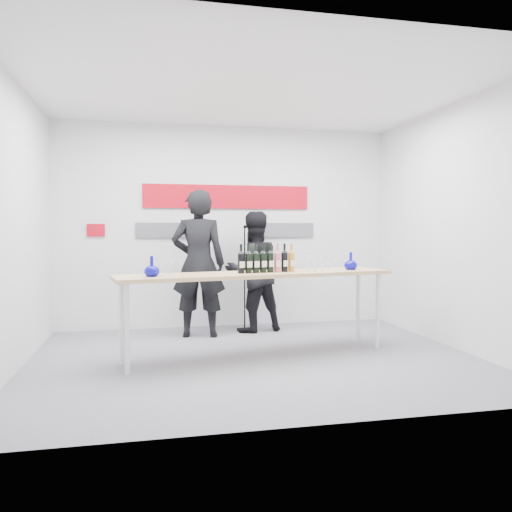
{
  "coord_description": "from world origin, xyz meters",
  "views": [
    {
      "loc": [
        -1.17,
        -5.46,
        1.45
      ],
      "look_at": [
        0.06,
        0.21,
        1.15
      ],
      "focal_mm": 35.0,
      "sensor_mm": 36.0,
      "label": 1
    }
  ],
  "objects_px": {
    "tasting_table": "(258,279)",
    "presenter_left": "(198,263)",
    "mic_stand": "(245,300)",
    "presenter_right": "(253,272)"
  },
  "relations": [
    {
      "from": "presenter_left",
      "to": "mic_stand",
      "type": "height_order",
      "value": "presenter_left"
    },
    {
      "from": "presenter_left",
      "to": "mic_stand",
      "type": "bearing_deg",
      "value": -159.29
    },
    {
      "from": "tasting_table",
      "to": "presenter_left",
      "type": "bearing_deg",
      "value": 105.41
    },
    {
      "from": "presenter_right",
      "to": "mic_stand",
      "type": "height_order",
      "value": "presenter_right"
    },
    {
      "from": "presenter_right",
      "to": "mic_stand",
      "type": "xyz_separation_m",
      "value": [
        -0.14,
        -0.07,
        -0.39
      ]
    },
    {
      "from": "presenter_right",
      "to": "tasting_table",
      "type": "bearing_deg",
      "value": 67.13
    },
    {
      "from": "tasting_table",
      "to": "presenter_right",
      "type": "xyz_separation_m",
      "value": [
        0.24,
        1.4,
        -0.03
      ]
    },
    {
      "from": "tasting_table",
      "to": "presenter_right",
      "type": "distance_m",
      "value": 1.42
    },
    {
      "from": "mic_stand",
      "to": "tasting_table",
      "type": "bearing_deg",
      "value": -91.64
    },
    {
      "from": "presenter_left",
      "to": "presenter_right",
      "type": "height_order",
      "value": "presenter_left"
    }
  ]
}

